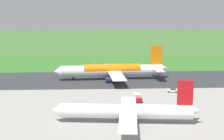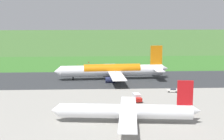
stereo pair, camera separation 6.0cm
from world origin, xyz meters
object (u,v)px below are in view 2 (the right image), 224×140
Objects in this scene: service_car_followme at (173,90)px; no_stopping_sign at (89,63)px; service_truck_baggage at (137,97)px; airliner_main at (113,70)px; airliner_parked_mid at (126,111)px; traffic_cone_orange at (78,65)px.

no_stopping_sign is at bearing -62.76° from service_car_followme.
no_stopping_sign is (18.81, -80.26, -0.03)m from service_truck_baggage.
airliner_parked_mid is at bearing 90.64° from airliner_main.
service_car_followme is at bearing -121.01° from airliner_parked_mid.
service_truck_baggage reaches higher than service_car_followme.
airliner_parked_mid reaches higher than service_car_followme.
airliner_parked_mid is at bearing 75.66° from service_truck_baggage.
airliner_main is 12.09× the size of service_car_followme.
airliner_main is at bearing -89.36° from airliner_parked_mid.
service_truck_baggage is at bearing -104.34° from airliner_parked_mid.
airliner_main reaches higher than no_stopping_sign.
traffic_cone_orange is at bearing -26.46° from no_stopping_sign.
service_car_followme is at bearing -140.93° from service_truck_baggage.
no_stopping_sign is at bearing -82.97° from airliner_parked_mid.
airliner_parked_mid is at bearing 100.18° from traffic_cone_orange.
traffic_cone_orange is at bearing -79.82° from airliner_parked_mid.
service_truck_baggage is 11.05× the size of traffic_cone_orange.
no_stopping_sign is at bearing -76.81° from service_truck_baggage.
service_truck_baggage is (-6.01, -23.52, -2.08)m from airliner_parked_mid.
service_truck_baggage is 82.43m from no_stopping_sign.
service_truck_baggage reaches higher than traffic_cone_orange.
no_stopping_sign is at bearing 153.54° from traffic_cone_orange.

